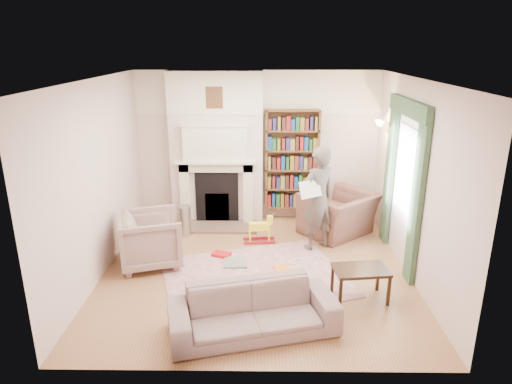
{
  "coord_description": "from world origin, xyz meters",
  "views": [
    {
      "loc": [
        0.08,
        -6.19,
        3.26
      ],
      "look_at": [
        0.0,
        0.25,
        1.15
      ],
      "focal_mm": 32.0,
      "sensor_mm": 36.0,
      "label": 1
    }
  ],
  "objects_px": {
    "armchair_reading": "(338,214)",
    "man_reading": "(318,199)",
    "armchair_left": "(150,239)",
    "sofa": "(253,310)",
    "coffee_table": "(360,284)",
    "bookcase": "(292,160)",
    "paraffin_heater": "(184,221)",
    "rocking_horse": "(259,229)"
  },
  "relations": [
    {
      "from": "armchair_reading",
      "to": "armchair_left",
      "type": "xyz_separation_m",
      "value": [
        -3.05,
        -1.22,
        0.03
      ]
    },
    {
      "from": "armchair_reading",
      "to": "rocking_horse",
      "type": "height_order",
      "value": "armchair_reading"
    },
    {
      "from": "armchair_left",
      "to": "coffee_table",
      "type": "bearing_deg",
      "value": -125.57
    },
    {
      "from": "bookcase",
      "to": "rocking_horse",
      "type": "bearing_deg",
      "value": -118.29
    },
    {
      "from": "paraffin_heater",
      "to": "rocking_horse",
      "type": "xyz_separation_m",
      "value": [
        1.33,
        -0.29,
        -0.04
      ]
    },
    {
      "from": "bookcase",
      "to": "coffee_table",
      "type": "xyz_separation_m",
      "value": [
        0.74,
        -2.94,
        -0.95
      ]
    },
    {
      "from": "armchair_left",
      "to": "man_reading",
      "type": "xyz_separation_m",
      "value": [
        2.6,
        0.62,
        0.45
      ]
    },
    {
      "from": "armchair_reading",
      "to": "sofa",
      "type": "distance_m",
      "value": 3.28
    },
    {
      "from": "bookcase",
      "to": "coffee_table",
      "type": "distance_m",
      "value": 3.17
    },
    {
      "from": "armchair_left",
      "to": "coffee_table",
      "type": "relative_size",
      "value": 1.29
    },
    {
      "from": "bookcase",
      "to": "armchair_left",
      "type": "height_order",
      "value": "bookcase"
    },
    {
      "from": "armchair_reading",
      "to": "man_reading",
      "type": "bearing_deg",
      "value": 13.49
    },
    {
      "from": "bookcase",
      "to": "paraffin_heater",
      "type": "xyz_separation_m",
      "value": [
        -1.94,
        -0.84,
        -0.9
      ]
    },
    {
      "from": "armchair_left",
      "to": "sofa",
      "type": "xyz_separation_m",
      "value": [
        1.6,
        -1.72,
        -0.13
      ]
    },
    {
      "from": "paraffin_heater",
      "to": "rocking_horse",
      "type": "bearing_deg",
      "value": -12.25
    },
    {
      "from": "armchair_reading",
      "to": "rocking_horse",
      "type": "xyz_separation_m",
      "value": [
        -1.4,
        -0.39,
        -0.14
      ]
    },
    {
      "from": "armchair_reading",
      "to": "paraffin_heater",
      "type": "relative_size",
      "value": 2.11
    },
    {
      "from": "sofa",
      "to": "paraffin_heater",
      "type": "height_order",
      "value": "sofa"
    },
    {
      "from": "bookcase",
      "to": "sofa",
      "type": "relative_size",
      "value": 0.95
    },
    {
      "from": "sofa",
      "to": "armchair_left",
      "type": "bearing_deg",
      "value": 118.51
    },
    {
      "from": "sofa",
      "to": "paraffin_heater",
      "type": "bearing_deg",
      "value": 99.85
    },
    {
      "from": "sofa",
      "to": "rocking_horse",
      "type": "xyz_separation_m",
      "value": [
        0.06,
        2.55,
        -0.05
      ]
    },
    {
      "from": "armchair_left",
      "to": "bookcase",
      "type": "bearing_deg",
      "value": -66.54
    },
    {
      "from": "armchair_reading",
      "to": "rocking_horse",
      "type": "relative_size",
      "value": 2.15
    },
    {
      "from": "bookcase",
      "to": "armchair_left",
      "type": "bearing_deg",
      "value": -139.15
    },
    {
      "from": "man_reading",
      "to": "armchair_reading",
      "type": "bearing_deg",
      "value": -159.15
    },
    {
      "from": "bookcase",
      "to": "paraffin_heater",
      "type": "relative_size",
      "value": 3.36
    },
    {
      "from": "man_reading",
      "to": "rocking_horse",
      "type": "bearing_deg",
      "value": -44.86
    },
    {
      "from": "armchair_reading",
      "to": "coffee_table",
      "type": "relative_size",
      "value": 1.66
    },
    {
      "from": "armchair_left",
      "to": "sofa",
      "type": "distance_m",
      "value": 2.35
    },
    {
      "from": "bookcase",
      "to": "man_reading",
      "type": "xyz_separation_m",
      "value": [
        0.34,
        -1.34,
        -0.31
      ]
    },
    {
      "from": "armchair_left",
      "to": "rocking_horse",
      "type": "xyz_separation_m",
      "value": [
        1.65,
        0.83,
        -0.17
      ]
    },
    {
      "from": "coffee_table",
      "to": "sofa",
      "type": "bearing_deg",
      "value": -158.91
    },
    {
      "from": "rocking_horse",
      "to": "armchair_reading",
      "type": "bearing_deg",
      "value": 10.15
    },
    {
      "from": "sofa",
      "to": "coffee_table",
      "type": "height_order",
      "value": "sofa"
    },
    {
      "from": "armchair_left",
      "to": "paraffin_heater",
      "type": "distance_m",
      "value": 1.17
    },
    {
      "from": "bookcase",
      "to": "paraffin_heater",
      "type": "height_order",
      "value": "bookcase"
    },
    {
      "from": "armchair_reading",
      "to": "rocking_horse",
      "type": "bearing_deg",
      "value": -24.11
    },
    {
      "from": "rocking_horse",
      "to": "bookcase",
      "type": "bearing_deg",
      "value": 56.33
    },
    {
      "from": "bookcase",
      "to": "sofa",
      "type": "bearing_deg",
      "value": -100.2
    },
    {
      "from": "armchair_left",
      "to": "sofa",
      "type": "bearing_deg",
      "value": -154.58
    },
    {
      "from": "coffee_table",
      "to": "paraffin_heater",
      "type": "distance_m",
      "value": 3.4
    }
  ]
}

